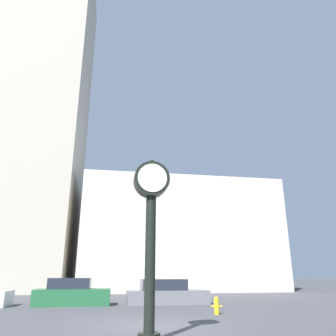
# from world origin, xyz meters

# --- Properties ---
(ground_plane) EXTENTS (200.00, 200.00, 0.00)m
(ground_plane) POSITION_xyz_m (0.00, 0.00, 0.00)
(ground_plane) COLOR #424247
(building_tall_tower) EXTENTS (12.15, 12.00, 38.84)m
(building_tall_tower) POSITION_xyz_m (-11.31, 24.00, 19.42)
(building_tall_tower) COLOR #BCB29E
(building_tall_tower) RESTS_ON ground_plane
(building_storefront_row) EXTENTS (19.70, 12.00, 10.82)m
(building_storefront_row) POSITION_xyz_m (5.70, 24.00, 5.41)
(building_storefront_row) COLOR beige
(building_storefront_row) RESTS_ON ground_plane
(street_clock) EXTENTS (1.00, 0.84, 4.80)m
(street_clock) POSITION_xyz_m (-0.37, -2.69, 2.94)
(street_clock) COLOR black
(street_clock) RESTS_ON ground_plane
(car_green) EXTENTS (4.00, 1.82, 1.40)m
(car_green) POSITION_xyz_m (-3.31, 7.93, 0.59)
(car_green) COLOR #236038
(car_green) RESTS_ON ground_plane
(car_grey) EXTENTS (4.61, 1.78, 1.33)m
(car_grey) POSITION_xyz_m (1.86, 7.90, 0.56)
(car_grey) COLOR slate
(car_grey) RESTS_ON ground_plane
(fire_hydrant_near) EXTENTS (0.48, 0.21, 0.70)m
(fire_hydrant_near) POSITION_xyz_m (3.12, 2.66, 0.36)
(fire_hydrant_near) COLOR yellow
(fire_hydrant_near) RESTS_ON ground_plane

